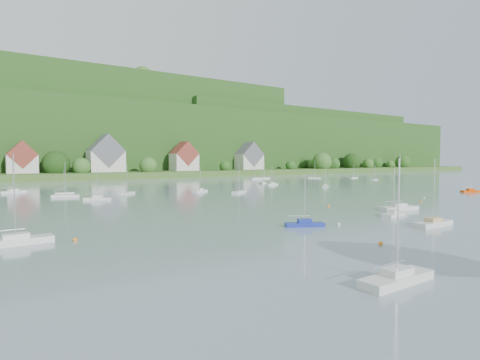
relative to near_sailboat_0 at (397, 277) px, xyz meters
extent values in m
cube|color=#335620|center=(19.75, 185.07, 1.04)|extent=(600.00, 60.00, 3.00)
cube|color=#183C13|center=(19.75, 260.07, 19.54)|extent=(620.00, 160.00, 40.00)
cube|color=#183C13|center=(29.75, 255.07, 27.54)|extent=(240.00, 130.00, 60.00)
cube|color=#183C13|center=(179.75, 240.07, 21.54)|extent=(200.00, 110.00, 48.00)
sphere|color=#224A16|center=(238.57, 181.59, 5.87)|extent=(10.24, 10.24, 10.24)
sphere|color=#265720|center=(161.24, 165.29, 6.73)|extent=(12.88, 12.88, 12.88)
sphere|color=black|center=(159.10, 183.01, 5.94)|extent=(10.46, 10.46, 10.46)
sphere|color=#224A16|center=(138.18, 169.97, 4.64)|extent=(6.45, 6.45, 6.45)
sphere|color=#265720|center=(247.92, 174.94, 4.61)|extent=(6.37, 6.37, 6.37)
sphere|color=black|center=(171.75, 179.07, 6.01)|extent=(10.68, 10.68, 10.68)
sphere|color=black|center=(197.65, 171.49, 6.72)|extent=(12.85, 12.85, 12.85)
sphere|color=#265720|center=(12.95, 168.95, 5.20)|extent=(8.19, 8.19, 8.19)
sphere|color=#265720|center=(173.71, 175.42, 5.95)|extent=(10.50, 10.50, 10.50)
sphere|color=black|center=(172.51, 169.34, 5.16)|extent=(8.05, 8.05, 8.05)
sphere|color=#265720|center=(66.60, 177.15, 6.49)|extent=(12.16, 12.16, 12.16)
sphere|color=#265720|center=(42.74, 165.00, 5.38)|extent=(8.73, 8.73, 8.73)
sphere|color=#224A16|center=(218.39, 172.82, 5.05)|extent=(7.74, 7.74, 7.74)
sphere|color=#224A16|center=(178.78, 171.18, 5.41)|extent=(8.84, 8.84, 8.84)
sphere|color=#224A16|center=(255.61, 169.31, 6.21)|extent=(11.28, 11.28, 11.28)
sphere|color=#224A16|center=(87.59, 166.76, 4.57)|extent=(6.24, 6.24, 6.24)
sphere|color=black|center=(109.17, 179.61, 5.19)|extent=(8.16, 8.16, 8.16)
sphere|color=#265720|center=(164.52, 177.39, 5.17)|extent=(8.09, 8.09, 8.09)
sphere|color=#265720|center=(216.88, 172.37, 5.18)|extent=(8.14, 8.14, 8.14)
sphere|color=black|center=(2.75, 171.43, 6.41)|extent=(11.92, 11.92, 11.92)
sphere|color=#224A16|center=(59.24, 240.10, 59.79)|extent=(12.83, 12.83, 12.83)
sphere|color=#224A16|center=(20.86, 264.72, 59.77)|extent=(12.73, 12.73, 12.73)
sphere|color=#224A16|center=(103.14, 229.60, 59.55)|extent=(11.50, 11.50, 11.50)
sphere|color=#224A16|center=(80.46, 259.96, 60.10)|extent=(14.65, 14.65, 14.65)
sphere|color=#265720|center=(59.00, 216.36, 59.63)|extent=(11.95, 11.95, 11.95)
sphere|color=#224A16|center=(139.19, 223.65, 59.25)|extent=(9.76, 9.76, 9.76)
sphere|color=black|center=(16.28, 228.38, 58.98)|extent=(8.21, 8.21, 8.21)
sphere|color=#265720|center=(-3.07, 252.17, 59.68)|extent=(12.24, 12.24, 12.24)
sphere|color=#265720|center=(134.26, 228.05, 59.11)|extent=(9.00, 9.00, 9.00)
sphere|color=#224A16|center=(120.78, 243.04, 58.94)|extent=(8.03, 8.03, 8.03)
sphere|color=#265720|center=(196.39, 243.37, 47.21)|extent=(9.52, 9.52, 9.52)
sphere|color=#265720|center=(252.95, 244.07, 47.14)|extent=(9.12, 9.12, 9.12)
sphere|color=#265720|center=(120.23, 243.43, 48.16)|extent=(14.97, 14.97, 14.97)
sphere|color=black|center=(181.66, 213.93, 46.86)|extent=(7.52, 7.52, 7.52)
sphere|color=#224A16|center=(98.41, 240.89, 47.25)|extent=(9.78, 9.78, 9.78)
sphere|color=#224A16|center=(139.43, 239.78, 47.64)|extent=(12.02, 12.02, 12.02)
sphere|color=black|center=(157.64, 221.09, 47.56)|extent=(11.57, 11.57, 11.57)
sphere|color=#224A16|center=(142.18, 207.80, 47.75)|extent=(12.65, 12.65, 12.65)
sphere|color=#265720|center=(162.39, 213.44, 46.99)|extent=(8.28, 8.28, 8.28)
sphere|color=black|center=(187.65, 249.38, 46.85)|extent=(7.47, 7.47, 7.47)
sphere|color=#265720|center=(118.89, 232.29, 47.20)|extent=(9.48, 9.48, 9.48)
sphere|color=black|center=(209.18, 256.29, 41.01)|extent=(8.43, 8.43, 8.43)
sphere|color=black|center=(201.81, 229.75, 41.91)|extent=(13.54, 13.54, 13.54)
sphere|color=black|center=(138.42, 237.42, 42.18)|extent=(15.08, 15.08, 15.08)
sphere|color=#265720|center=(128.15, 253.09, 42.34)|extent=(15.99, 15.99, 15.99)
sphere|color=black|center=(16.04, 257.28, 42.29)|extent=(15.72, 15.72, 15.72)
sphere|color=#265720|center=(238.15, 286.56, 42.02)|extent=(14.17, 14.17, 14.17)
sphere|color=#224A16|center=(30.63, 252.99, 41.38)|extent=(10.54, 10.54, 10.54)
sphere|color=black|center=(252.85, 219.06, 42.01)|extent=(14.14, 14.14, 14.14)
cube|color=beige|center=(-10.25, 174.07, 6.54)|extent=(12.00, 9.00, 8.00)
cube|color=maroon|center=(-10.25, 174.07, 10.54)|extent=(12.00, 9.36, 12.00)
cube|color=beige|center=(24.75, 173.07, 7.54)|extent=(16.00, 11.00, 10.00)
cube|color=#56565D|center=(24.75, 173.07, 12.54)|extent=(16.00, 11.44, 16.00)
cube|color=beige|center=(64.75, 171.07, 7.04)|extent=(13.00, 10.00, 9.00)
cube|color=maroon|center=(64.75, 171.07, 11.54)|extent=(13.00, 10.40, 13.00)
cube|color=beige|center=(109.75, 175.07, 7.04)|extent=(15.00, 10.00, 9.00)
cube|color=#56565D|center=(109.75, 175.07, 11.54)|extent=(15.00, 10.40, 15.00)
cube|color=silver|center=(0.00, 0.00, -0.13)|extent=(6.63, 1.98, 0.66)
cube|color=silver|center=(0.00, 0.00, 0.45)|extent=(2.33, 1.34, 0.50)
cylinder|color=silver|center=(0.00, 0.00, 4.32)|extent=(0.10, 0.10, 8.24)
cylinder|color=silver|center=(-0.99, -0.02, 1.10)|extent=(3.63, 0.16, 0.08)
cube|color=navy|center=(10.92, 21.09, -0.20)|extent=(5.22, 3.63, 0.51)
cube|color=navy|center=(10.92, 21.09, 0.30)|extent=(2.06, 1.72, 0.50)
cylinder|color=silver|center=(10.92, 21.09, 3.26)|extent=(0.10, 0.10, 6.42)
cylinder|color=silver|center=(10.23, 21.44, 0.95)|extent=(2.55, 1.36, 0.08)
cube|color=silver|center=(25.25, 11.80, -0.13)|extent=(6.63, 1.89, 0.66)
cube|color=tan|center=(25.25, 11.80, 0.45)|extent=(2.33, 1.31, 0.50)
cylinder|color=silver|center=(25.25, 11.80, 4.34)|extent=(0.10, 0.10, 8.28)
cylinder|color=silver|center=(24.26, 11.79, 1.10)|extent=(3.64, 0.10, 0.08)
cube|color=silver|center=(28.70, 20.15, -0.19)|extent=(5.68, 2.78, 0.55)
cube|color=silver|center=(28.70, 20.15, 0.34)|extent=(2.12, 1.50, 0.50)
cylinder|color=silver|center=(28.70, 20.15, 3.51)|extent=(0.10, 0.10, 6.85)
cylinder|color=silver|center=(27.90, 19.96, 0.99)|extent=(2.95, 0.79, 0.08)
cube|color=silver|center=(36.07, 24.14, -0.10)|extent=(7.40, 3.41, 0.71)
cube|color=silver|center=(36.07, 24.14, 0.50)|extent=(2.73, 1.88, 0.50)
cylinder|color=silver|center=(36.07, 24.14, 4.72)|extent=(0.10, 0.10, 8.93)
cylinder|color=silver|center=(35.02, 24.36, 1.15)|extent=(3.87, 0.88, 0.08)
cube|color=#CD3D01|center=(85.73, 36.03, -0.20)|extent=(5.34, 3.37, 0.52)
cube|color=#CD3D01|center=(85.73, 36.03, 0.31)|extent=(2.07, 1.65, 0.50)
cylinder|color=silver|center=(85.73, 36.03, 3.30)|extent=(0.10, 0.10, 6.48)
cylinder|color=silver|center=(85.02, 36.33, 0.96)|extent=(2.66, 1.19, 0.08)
cube|color=silver|center=(-21.64, 29.51, -0.11)|extent=(7.15, 2.47, 0.70)
cube|color=silver|center=(-21.64, 29.51, 0.49)|extent=(2.55, 1.55, 0.50)
cylinder|color=silver|center=(-21.64, 29.51, 4.64)|extent=(0.10, 0.10, 8.79)
cylinder|color=silver|center=(-22.69, 29.43, 1.14)|extent=(3.86, 0.36, 0.08)
sphere|color=orange|center=(9.86, 8.59, -0.46)|extent=(0.47, 0.47, 0.47)
sphere|color=white|center=(15.40, 19.27, -0.46)|extent=(0.46, 0.46, 0.46)
sphere|color=orange|center=(51.33, 29.37, -0.46)|extent=(0.44, 0.44, 0.44)
sphere|color=orange|center=(29.93, 34.88, -0.46)|extent=(0.49, 0.49, 0.49)
sphere|color=white|center=(59.79, 33.75, -0.46)|extent=(0.40, 0.40, 0.40)
sphere|color=orange|center=(-16.16, 28.14, -0.46)|extent=(0.49, 0.49, 0.49)
cube|color=silver|center=(31.94, 68.62, -0.16)|extent=(5.89, 4.61, 0.59)
cylinder|color=silver|center=(31.94, 68.62, 3.84)|extent=(0.10, 0.10, 7.42)
cylinder|color=silver|center=(31.19, 68.13, 1.03)|extent=(2.78, 1.84, 0.08)
cube|color=silver|center=(122.64, 106.69, -0.22)|extent=(4.87, 1.84, 0.48)
cylinder|color=silver|center=(122.64, 106.69, 2.99)|extent=(0.10, 0.10, 5.95)
cylinder|color=silver|center=(121.93, 106.61, 0.92)|extent=(2.61, 0.37, 0.08)
cube|color=silver|center=(-17.81, 101.45, -0.14)|extent=(6.68, 3.91, 0.65)
cube|color=silver|center=(-17.81, 101.45, 0.43)|extent=(2.55, 1.96, 0.50)
cylinder|color=silver|center=(-17.81, 101.45, 4.22)|extent=(0.10, 0.10, 8.06)
cylinder|color=silver|center=(-18.72, 101.12, 1.08)|extent=(3.36, 1.29, 0.08)
cube|color=silver|center=(78.31, 125.26, -0.15)|extent=(6.37, 3.11, 0.61)
cylinder|color=silver|center=(78.31, 125.26, 3.99)|extent=(0.10, 0.10, 7.67)
cylinder|color=silver|center=(77.42, 125.05, 1.05)|extent=(3.30, 0.87, 0.08)
cube|color=silver|center=(67.73, 72.00, -0.23)|extent=(4.58, 3.79, 0.47)
cube|color=silver|center=(67.73, 72.00, 0.26)|extent=(1.87, 1.70, 0.50)
cylinder|color=silver|center=(67.73, 72.00, 2.94)|extent=(0.10, 0.10, 5.86)
cylinder|color=silver|center=(67.16, 71.59, 0.91)|extent=(2.15, 1.56, 0.08)
cube|color=silver|center=(-7.09, 90.52, -0.23)|extent=(4.78, 1.91, 0.46)
cylinder|color=silver|center=(-7.09, 90.52, 2.91)|extent=(0.10, 0.10, 5.81)
cylinder|color=silver|center=(-7.78, 90.61, 0.90)|extent=(2.54, 0.42, 0.08)
cube|color=silver|center=(6.20, 81.24, -0.18)|extent=(5.04, 5.07, 0.56)
cylinder|color=silver|center=(6.20, 81.24, 3.59)|extent=(0.10, 0.10, 6.98)
cylinder|color=silver|center=(5.61, 80.65, 1.00)|extent=(2.22, 2.24, 0.08)
cube|color=silver|center=(24.95, 77.17, -0.20)|extent=(5.23, 3.56, 0.51)
cube|color=silver|center=(24.95, 77.17, 0.30)|extent=(2.05, 1.70, 0.50)
cylinder|color=silver|center=(24.95, 77.17, 3.25)|extent=(0.10, 0.10, 6.41)
cylinder|color=silver|center=(24.26, 76.83, 0.95)|extent=(2.56, 1.32, 0.08)
cube|color=silver|center=(-8.24, 81.70, -0.15)|extent=(6.33, 3.72, 0.61)
cylinder|color=silver|center=(-8.24, 81.70, 3.97)|extent=(0.10, 0.10, 7.64)
cylinder|color=silver|center=(-9.10, 82.02, 1.05)|extent=(3.18, 1.23, 0.08)
cube|color=silver|center=(-3.64, 70.55, -0.17)|extent=(5.93, 4.23, 0.59)
cube|color=silver|center=(-3.64, 70.55, 0.37)|extent=(2.35, 1.99, 0.50)
cylinder|color=silver|center=(-3.64, 70.55, 3.78)|extent=(0.10, 0.10, 7.32)
cylinder|color=silver|center=(-4.42, 70.97, 1.02)|extent=(2.87, 1.61, 0.08)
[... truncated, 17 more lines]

